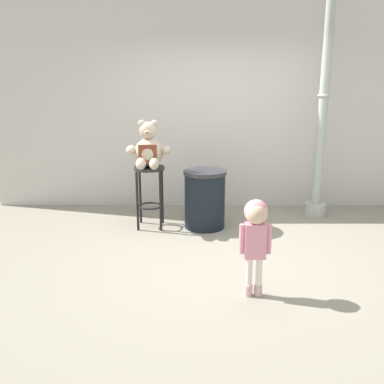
{
  "coord_description": "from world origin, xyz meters",
  "views": [
    {
      "loc": [
        -0.36,
        -4.15,
        1.82
      ],
      "look_at": [
        -0.36,
        0.17,
        0.69
      ],
      "focal_mm": 38.29,
      "sensor_mm": 36.0,
      "label": 1
    }
  ],
  "objects_px": {
    "lamppost": "(321,135)",
    "teddy_bear": "(149,150)",
    "child_walking": "(256,227)",
    "bar_stool_with_teddy": "(150,184)",
    "trash_bin": "(205,199)"
  },
  "relations": [
    {
      "from": "teddy_bear",
      "to": "trash_bin",
      "type": "bearing_deg",
      "value": 1.07
    },
    {
      "from": "bar_stool_with_teddy",
      "to": "trash_bin",
      "type": "xyz_separation_m",
      "value": [
        0.71,
        -0.02,
        -0.19
      ]
    },
    {
      "from": "bar_stool_with_teddy",
      "to": "teddy_bear",
      "type": "height_order",
      "value": "teddy_bear"
    },
    {
      "from": "bar_stool_with_teddy",
      "to": "trash_bin",
      "type": "height_order",
      "value": "bar_stool_with_teddy"
    },
    {
      "from": "bar_stool_with_teddy",
      "to": "trash_bin",
      "type": "bearing_deg",
      "value": -1.29
    },
    {
      "from": "lamppost",
      "to": "teddy_bear",
      "type": "bearing_deg",
      "value": -167.45
    },
    {
      "from": "child_walking",
      "to": "lamppost",
      "type": "height_order",
      "value": "lamppost"
    },
    {
      "from": "child_walking",
      "to": "lamppost",
      "type": "distance_m",
      "value": 2.67
    },
    {
      "from": "bar_stool_with_teddy",
      "to": "lamppost",
      "type": "bearing_deg",
      "value": 11.85
    },
    {
      "from": "teddy_bear",
      "to": "lamppost",
      "type": "xyz_separation_m",
      "value": [
        2.32,
        0.52,
        0.13
      ]
    },
    {
      "from": "teddy_bear",
      "to": "child_walking",
      "type": "relative_size",
      "value": 0.67
    },
    {
      "from": "teddy_bear",
      "to": "child_walking",
      "type": "xyz_separation_m",
      "value": [
        1.09,
        -1.8,
        -0.38
      ]
    },
    {
      "from": "trash_bin",
      "to": "lamppost",
      "type": "bearing_deg",
      "value": 17.4
    },
    {
      "from": "bar_stool_with_teddy",
      "to": "lamppost",
      "type": "height_order",
      "value": "lamppost"
    },
    {
      "from": "trash_bin",
      "to": "child_walking",
      "type": "bearing_deg",
      "value": -78.21
    }
  ]
}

